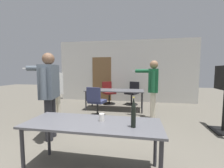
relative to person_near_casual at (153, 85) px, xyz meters
name	(u,v)px	position (x,y,z in m)	size (l,w,h in m)	color
back_wall	(125,71)	(-1.06, 2.57, 0.37)	(6.30, 0.12, 2.81)	beige
conference_table_near	(93,127)	(-1.00, -2.44, -0.37)	(1.86, 0.70, 0.72)	#4C4C51
conference_table_far	(115,91)	(-1.26, 1.00, -0.36)	(2.09, 0.84, 0.72)	#4C4C51
person_near_casual	(153,85)	(0.00, 0.00, 0.00)	(0.77, 0.75, 1.71)	beige
person_left_plaid	(49,88)	(-2.22, -1.59, 0.05)	(0.91, 0.70, 1.79)	#28282D
person_right_polo	(55,87)	(-2.67, -0.60, -0.06)	(0.70, 0.65, 1.59)	beige
office_chair_near_pushed	(132,94)	(-0.66, 1.95, -0.58)	(0.63, 0.66, 0.95)	black
office_chair_side_rolled	(96,103)	(-1.67, -0.01, -0.58)	(0.54, 0.59, 0.94)	black
office_chair_far_left	(109,93)	(-1.68, 1.89, -0.58)	(0.67, 0.68, 0.94)	black
beer_bottle	(133,113)	(-0.45, -2.52, -0.12)	(0.06, 0.06, 0.38)	black
drink_cup	(102,117)	(-0.89, -2.37, -0.25)	(0.07, 0.07, 0.11)	silver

